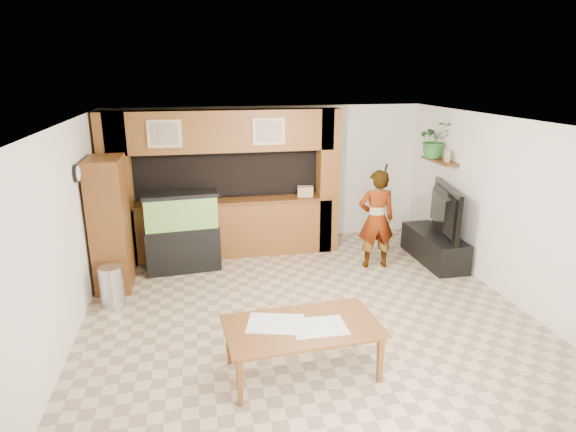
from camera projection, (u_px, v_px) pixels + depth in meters
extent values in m
plane|color=tan|center=(307.00, 315.00, 6.62)|extent=(6.50, 6.50, 0.00)
plane|color=white|center=(310.00, 124.00, 5.87)|extent=(6.50, 6.50, 0.00)
plane|color=silver|center=(269.00, 175.00, 9.29)|extent=(6.00, 0.00, 6.00)
plane|color=silver|center=(62.00, 240.00, 5.68)|extent=(0.00, 6.50, 6.50)
plane|color=silver|center=(514.00, 212.00, 6.80)|extent=(0.00, 6.50, 6.50)
cube|color=brown|center=(227.00, 229.00, 8.60)|extent=(3.80, 0.35, 1.00)
cube|color=brown|center=(226.00, 201.00, 8.45)|extent=(3.80, 0.43, 0.04)
cube|color=brown|center=(223.00, 131.00, 8.10)|extent=(3.80, 0.35, 0.70)
cube|color=brown|center=(117.00, 191.00, 8.04)|extent=(0.50, 0.35, 2.60)
cube|color=brown|center=(327.00, 181.00, 8.72)|extent=(0.35, 0.35, 2.60)
cube|color=black|center=(223.00, 171.00, 8.85)|extent=(4.20, 0.45, 0.85)
cube|color=tan|center=(164.00, 134.00, 7.74)|extent=(0.55, 0.03, 0.45)
cube|color=tan|center=(164.00, 134.00, 7.72)|extent=(0.43, 0.01, 0.35)
cube|color=tan|center=(269.00, 131.00, 8.06)|extent=(0.55, 0.03, 0.45)
cube|color=tan|center=(269.00, 131.00, 8.04)|extent=(0.43, 0.01, 0.35)
cylinder|color=black|center=(76.00, 173.00, 6.45)|extent=(0.04, 0.25, 0.25)
cylinder|color=white|center=(78.00, 173.00, 6.46)|extent=(0.01, 0.21, 0.21)
cube|color=brown|center=(439.00, 161.00, 8.49)|extent=(0.25, 0.90, 0.04)
cube|color=brown|center=(110.00, 224.00, 7.24)|extent=(0.50, 0.82, 2.02)
cylinder|color=#B2B2B7|center=(112.00, 287.00, 6.79)|extent=(0.33, 0.33, 0.60)
cube|color=black|center=(183.00, 249.00, 8.03)|extent=(1.20, 0.45, 0.75)
cube|color=#368743|center=(181.00, 212.00, 7.84)|extent=(1.15, 0.42, 0.52)
cube|color=black|center=(180.00, 195.00, 7.76)|extent=(1.20, 0.45, 0.06)
cube|color=black|center=(434.00, 247.00, 8.45)|extent=(0.56, 1.52, 0.51)
imported|color=black|center=(437.00, 210.00, 8.25)|extent=(0.53, 1.48, 0.85)
cube|color=tan|center=(447.00, 156.00, 8.23)|extent=(0.03, 0.15, 0.20)
imported|color=#2A6B2B|center=(435.00, 140.00, 8.55)|extent=(0.60, 0.52, 0.65)
imported|color=#A08A57|center=(376.00, 219.00, 8.05)|extent=(0.65, 0.47, 1.68)
cylinder|color=black|center=(386.00, 169.00, 7.65)|extent=(0.04, 0.10, 0.16)
imported|color=brown|center=(303.00, 351.00, 5.24)|extent=(1.73, 1.04, 0.59)
cube|color=silver|center=(319.00, 327.00, 5.15)|extent=(0.58, 0.43, 0.01)
cube|color=silver|center=(276.00, 323.00, 5.21)|extent=(0.70, 0.58, 0.01)
cube|color=#9D7B55|center=(305.00, 191.00, 8.69)|extent=(0.31, 0.24, 0.18)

